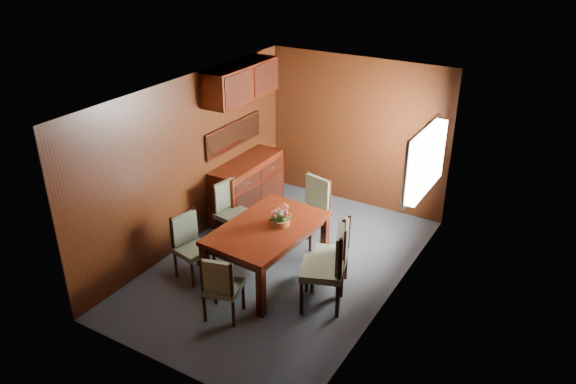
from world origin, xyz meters
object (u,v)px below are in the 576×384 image
Objects in this scene: flower_centerpiece at (280,215)px; chair_right_near at (329,263)px; chair_left_near at (190,242)px; chair_head at (221,285)px; sideboard at (248,188)px; dining_table at (267,233)px.

chair_right_near is at bearing -18.43° from flower_centerpiece.
chair_left_near is 1.86m from chair_right_near.
chair_right_near is 1.28m from chair_head.
sideboard is 0.86× the size of dining_table.
dining_table is at bearing 131.41° from chair_left_near.
sideboard is at bearing 136.07° from dining_table.
dining_table is at bearing -47.22° from sideboard.
dining_table is 1.89× the size of chair_head.
chair_head is at bearing -94.56° from flower_centerpiece.
sideboard is 1.30× the size of chair_right_near.
chair_right_near is at bearing 27.19° from chair_head.
chair_left_near is at bearing 133.75° from chair_head.
chair_right_near is (0.96, -0.16, -0.04)m from dining_table.
chair_right_near is (1.83, 0.33, 0.11)m from chair_left_near.
chair_right_near is at bearing -6.11° from dining_table.
chair_left_near is 3.20× the size of flower_centerpiece.
flower_centerpiece is at bearing 50.16° from chair_right_near.
chair_head is at bearing 70.99° from chair_left_near.
chair_left_near reaches higher than chair_head.
chair_right_near is 1.24× the size of chair_head.
dining_table is 1.86× the size of chair_left_near.
chair_head reaches higher than dining_table.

